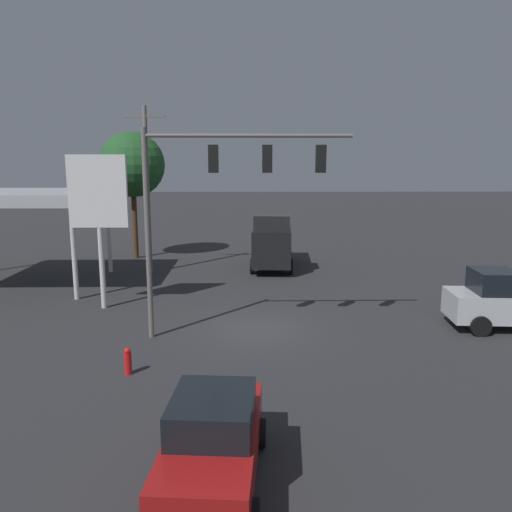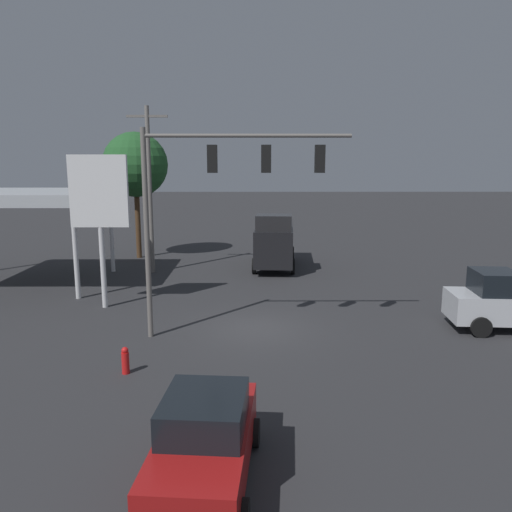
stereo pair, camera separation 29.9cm
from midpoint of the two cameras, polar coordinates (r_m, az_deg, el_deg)
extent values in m
plane|color=#2D2D30|center=(20.43, -0.31, -8.25)|extent=(200.00, 200.00, 0.00)
cylinder|color=slate|center=(18.97, -12.71, 2.25)|extent=(0.20, 0.20, 7.86)
cylinder|color=slate|center=(18.43, -1.34, 13.59)|extent=(7.51, 0.14, 0.14)
cube|color=black|center=(18.45, -5.37, 10.99)|extent=(0.36, 0.28, 1.00)
sphere|color=#FF4141|center=(18.64, -5.34, 11.91)|extent=(0.22, 0.22, 0.22)
sphere|color=#392305|center=(18.63, -5.33, 10.99)|extent=(0.22, 0.22, 0.22)
sphere|color=black|center=(18.63, -5.31, 10.07)|extent=(0.22, 0.22, 0.22)
cube|color=black|center=(18.41, 0.82, 11.04)|extent=(0.36, 0.28, 1.00)
sphere|color=#FF4141|center=(18.60, 0.80, 11.96)|extent=(0.22, 0.22, 0.22)
sphere|color=#392305|center=(18.60, 0.80, 11.03)|extent=(0.22, 0.22, 0.22)
sphere|color=black|center=(18.60, 0.80, 10.11)|extent=(0.22, 0.22, 0.22)
cube|color=black|center=(18.58, 6.96, 10.96)|extent=(0.36, 0.28, 1.00)
sphere|color=#FF4141|center=(18.77, 6.90, 11.87)|extent=(0.22, 0.22, 0.22)
sphere|color=#392305|center=(18.77, 6.88, 10.96)|extent=(0.22, 0.22, 0.22)
sphere|color=black|center=(18.77, 6.86, 10.04)|extent=(0.22, 0.22, 0.22)
cylinder|color=slate|center=(30.61, -12.57, 7.21)|extent=(0.26, 0.26, 9.89)
cube|color=slate|center=(30.69, -12.91, 15.33)|extent=(2.40, 0.14, 0.14)
cube|color=#B2B7BC|center=(29.86, -25.82, 6.12)|extent=(8.96, 7.49, 0.60)
cube|color=red|center=(33.32, -23.15, 6.67)|extent=(8.96, 0.06, 0.36)
cylinder|color=silver|center=(31.73, -16.71, 2.26)|extent=(0.24, 0.24, 4.53)
cylinder|color=silver|center=(25.80, -20.39, 0.23)|extent=(0.24, 0.24, 4.53)
cylinder|color=silver|center=(23.61, -17.74, 2.50)|extent=(0.24, 0.24, 6.97)
cube|color=white|center=(23.44, -17.99, 7.04)|extent=(2.60, 0.24, 3.21)
cube|color=black|center=(23.56, -17.90, 7.06)|extent=(1.82, 0.04, 1.12)
cube|color=black|center=(32.09, 1.61, 1.56)|extent=(2.77, 6.94, 2.20)
cube|color=black|center=(29.80, 1.53, 3.87)|extent=(2.24, 1.94, 0.90)
cylinder|color=black|center=(30.11, 3.73, -1.19)|extent=(0.29, 0.97, 0.96)
cylinder|color=black|center=(30.16, -0.72, -1.14)|extent=(0.29, 0.97, 0.96)
cylinder|color=black|center=(34.45, 3.62, 0.30)|extent=(0.29, 0.97, 0.96)
cylinder|color=black|center=(34.50, -0.27, 0.34)|extent=(0.29, 0.97, 0.96)
cube|color=black|center=(22.01, 25.22, -2.63)|extent=(1.73, 1.95, 0.90)
cylinder|color=black|center=(21.19, 23.92, -7.35)|extent=(0.81, 0.28, 0.80)
cylinder|color=black|center=(23.03, 22.14, -5.83)|extent=(0.81, 0.28, 0.80)
cube|color=maroon|center=(11.10, -5.73, -20.99)|extent=(2.14, 4.53, 0.90)
cube|color=black|center=(10.70, -5.81, -17.34)|extent=(1.81, 2.12, 0.70)
cylinder|color=black|center=(12.46, -0.16, -19.54)|extent=(0.27, 0.68, 0.66)
cylinder|color=black|center=(12.69, -8.97, -19.08)|extent=(0.27, 0.68, 0.66)
cylinder|color=#4C331E|center=(36.01, -13.91, 3.67)|extent=(0.36, 0.36, 4.95)
sphere|color=#235628|center=(35.78, -14.19, 10.09)|extent=(4.45, 4.45, 4.45)
cylinder|color=red|center=(16.65, -14.94, -11.80)|extent=(0.24, 0.24, 0.70)
sphere|color=red|center=(16.49, -15.01, -10.45)|extent=(0.22, 0.22, 0.22)
camera|label=1|loc=(0.15, -90.39, -0.07)|focal=35.00mm
camera|label=2|loc=(0.15, 89.61, 0.07)|focal=35.00mm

